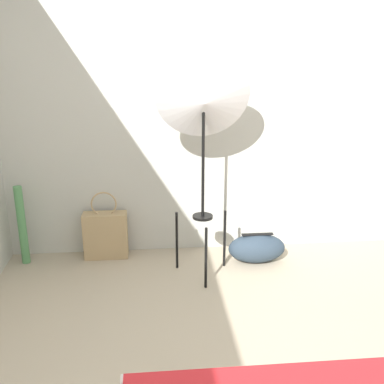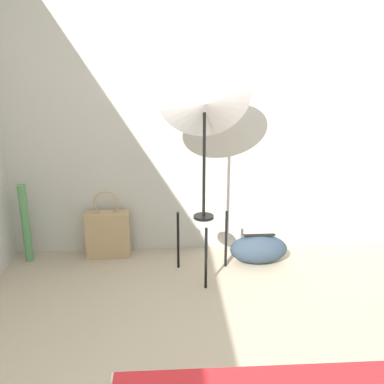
# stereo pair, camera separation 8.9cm
# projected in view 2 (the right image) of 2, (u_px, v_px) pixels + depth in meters

# --- Properties ---
(wall_back) EXTENTS (8.00, 0.05, 2.60)m
(wall_back) POSITION_uv_depth(u_px,v_px,m) (204.00, 93.00, 3.49)
(wall_back) COLOR beige
(wall_back) RESTS_ON ground_plane
(photo_umbrella) EXTENTS (0.67, 0.41, 1.65)m
(photo_umbrella) POSITION_uv_depth(u_px,v_px,m) (205.00, 101.00, 3.02)
(photo_umbrella) COLOR black
(photo_umbrella) RESTS_ON ground_plane
(tote_bag) EXTENTS (0.35, 0.14, 0.56)m
(tote_bag) POSITION_uv_depth(u_px,v_px,m) (108.00, 233.00, 3.65)
(tote_bag) COLOR tan
(tote_bag) RESTS_ON ground_plane
(duffel_bag) EXTENTS (0.45, 0.23, 0.24)m
(duffel_bag) POSITION_uv_depth(u_px,v_px,m) (259.00, 249.00, 3.55)
(duffel_bag) COLOR #2D3D4C
(duffel_bag) RESTS_ON ground_plane
(paper_roll) EXTENTS (0.06, 0.06, 0.64)m
(paper_roll) POSITION_uv_depth(u_px,v_px,m) (26.00, 223.00, 3.53)
(paper_roll) COLOR #56995B
(paper_roll) RESTS_ON ground_plane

